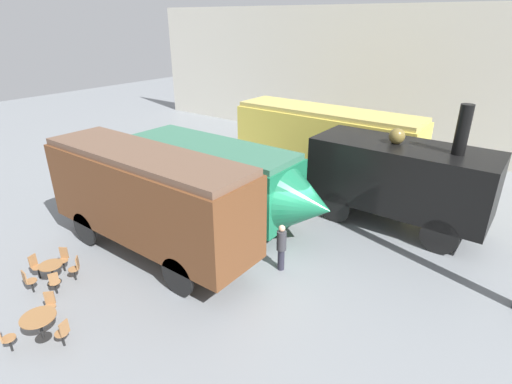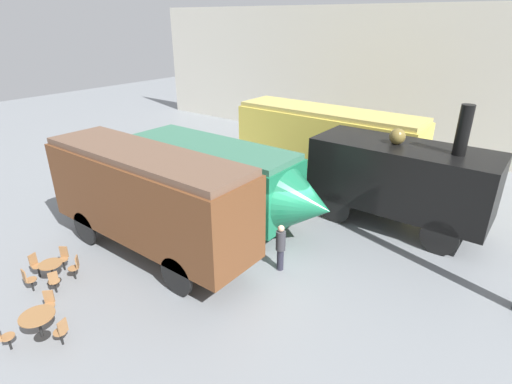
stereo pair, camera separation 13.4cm
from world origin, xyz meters
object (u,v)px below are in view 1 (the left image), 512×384
Objects in this scene: passenger_coach_wooden at (148,195)px; visitor_person at (281,246)px; cafe_table_mid at (39,321)px; cafe_chair_0 at (63,258)px; steam_locomotive at (400,176)px; passenger_coach_vintage at (326,137)px; streamlined_locomotive at (225,178)px; cafe_table_near at (52,269)px.

passenger_coach_wooden is 5.08m from visitor_person.
cafe_chair_0 is (-2.61, 2.15, -0.09)m from cafe_table_mid.
steam_locomotive reaches higher than cafe_chair_0.
passenger_coach_wooden is (-1.26, -11.13, 0.17)m from passenger_coach_vintage.
cafe_chair_0 is at bearing -107.53° from streamlined_locomotive.
passenger_coach_wooden reaches higher than visitor_person.
passenger_coach_vintage is at bearing 109.23° from visitor_person.
visitor_person is (3.19, -9.15, -1.28)m from passenger_coach_vintage.
streamlined_locomotive is 11.07× the size of cafe_chair_0.
streamlined_locomotive reaches higher than cafe_chair_0.
cafe_chair_0 is (-2.88, -13.76, -1.73)m from passenger_coach_vintage.
steam_locomotive is at bearing 70.82° from visitor_person.
passenger_coach_vintage is 1.43× the size of steam_locomotive.
passenger_coach_wooden reaches higher than passenger_coach_vintage.
streamlined_locomotive is 5.48× the size of visitor_person.
cafe_chair_0 reaches higher than cafe_table_near.
streamlined_locomotive is (-6.07, -4.01, -0.29)m from steam_locomotive.
passenger_coach_vintage reaches higher than streamlined_locomotive.
passenger_coach_vintage is 1.18× the size of passenger_coach_wooden.
passenger_coach_wooden is at bearing -95.96° from streamlined_locomotive.
passenger_coach_vintage is at bearing 136.28° from cafe_chair_0.
cafe_table_near is 0.43× the size of visitor_person.
cafe_table_mid is 0.53× the size of visitor_person.
passenger_coach_wooden is 9.28× the size of cafe_table_mid.
steam_locomotive is at bearing 50.22° from passenger_coach_wooden.
cafe_table_mid is at bearing -90.99° from passenger_coach_vintage.
passenger_coach_wooden is at bearing 69.38° from cafe_table_near.
cafe_chair_0 is 0.50× the size of visitor_person.
passenger_coach_wooden is at bearing 101.66° from cafe_table_mid.
passenger_coach_vintage is 15.99m from cafe_table_mid.
passenger_coach_wooden is 3.62m from cafe_chair_0.
cafe_table_near is at bearing 0.00° from cafe_chair_0.
cafe_chair_0 is at bearing -121.70° from passenger_coach_wooden.
steam_locomotive is 13.77m from cafe_table_mid.
passenger_coach_wooden reaches higher than cafe_table_mid.
cafe_table_near is 7.74m from visitor_person.
streamlined_locomotive is 4.53m from visitor_person.
streamlined_locomotive is at bearing 130.58° from cafe_chair_0.
passenger_coach_wooden is (-0.39, -3.75, 0.47)m from streamlined_locomotive.
cafe_chair_0 is (-0.39, 0.63, -0.02)m from cafe_table_near.
streamlined_locomotive reaches higher than visitor_person.
visitor_person is (5.68, 5.24, 0.43)m from cafe_table_near.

